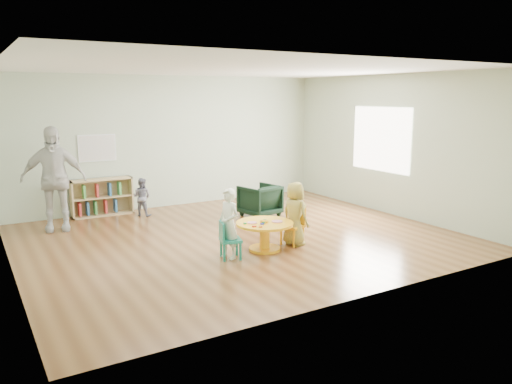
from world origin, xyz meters
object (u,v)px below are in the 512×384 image
armchair (260,200)px  kid_chair_right (294,224)px  activity_table (265,231)px  kid_chair_left (228,239)px  toddler (142,197)px  child_left (229,224)px  bookshelf (101,197)px  adult_caretaker (53,179)px  child_right (295,214)px

armchair → kid_chair_right: bearing=63.3°
activity_table → kid_chair_left: 0.70m
armchair → toddler: (-2.03, 1.21, 0.07)m
activity_table → toddler: size_ratio=1.16×
child_left → bookshelf: bearing=179.5°
activity_table → armchair: armchair is taller
kid_chair_left → toddler: toddler is taller
kid_chair_left → adult_caretaker: bearing=-132.1°
kid_chair_right → armchair: bearing=-34.8°
child_left → toddler: child_left is taller
child_left → adult_caretaker: bearing=-161.9°
child_right → toddler: bearing=14.3°
kid_chair_left → kid_chair_right: bearing=111.9°
activity_table → kid_chair_right: 0.60m
child_right → adult_caretaker: adult_caretaker is taller
bookshelf → toddler: 0.84m
activity_table → kid_chair_right: (0.59, 0.06, 0.01)m
toddler → adult_caretaker: adult_caretaker is taller
kid_chair_left → activity_table: bearing=112.6°
child_right → bookshelf: bearing=20.0°
activity_table → kid_chair_right: size_ratio=1.49×
activity_table → kid_chair_right: kid_chair_right is taller
kid_chair_right → adult_caretaker: adult_caretaker is taller
activity_table → adult_caretaker: bearing=131.6°
bookshelf → kid_chair_right: bearing=-58.6°
child_left → kid_chair_right: bearing=80.5°
child_left → child_right: 1.23m
bookshelf → child_right: 4.27m
activity_table → armchair: 2.26m
bookshelf → child_left: (0.95, -3.73, 0.16)m
bookshelf → child_left: 3.85m
toddler → adult_caretaker: (-1.67, -0.27, 0.55)m
armchair → child_left: size_ratio=0.66×
activity_table → toddler: 3.32m
child_left → toddler: bearing=169.8°
kid_chair_left → armchair: 2.73m
activity_table → child_right: size_ratio=0.87×
kid_chair_left → bookshelf: 3.86m
bookshelf → adult_caretaker: size_ratio=0.64×
kid_chair_left → kid_chair_right: 1.29m
activity_table → bookshelf: bearing=113.7°
kid_chair_right → toddler: toddler is taller
adult_caretaker → kid_chair_left: bearing=-44.7°
kid_chair_right → adult_caretaker: (-3.18, 2.86, 0.61)m
kid_chair_right → adult_caretaker: size_ratio=0.32×
activity_table → child_left: size_ratio=0.85×
activity_table → child_right: (0.57, -0.00, 0.21)m
child_right → toddler: (-1.49, 3.19, -0.13)m
child_right → toddler: child_right is taller
armchair → child_left: (-1.77, -2.03, 0.21)m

